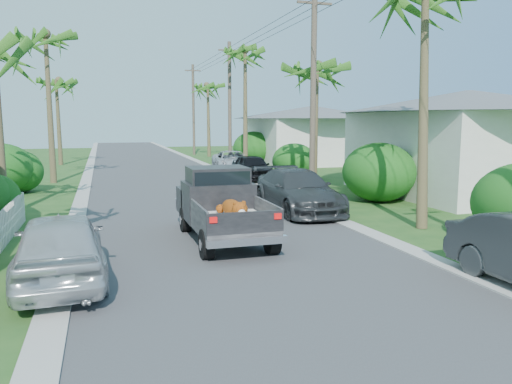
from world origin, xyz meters
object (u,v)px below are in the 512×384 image
object	(u,v)px
pickup_truck	(220,204)
palm_l_d	(56,81)
parked_car_ln	(60,248)
palm_r_b	(316,67)
utility_pole_c	(230,104)
parked_car_rf	(252,168)
utility_pole_b	(313,93)
house_right_near	(466,146)
parked_car_rd	(232,161)
palm_r_d	(208,86)
parked_car_rm	(298,191)
palm_r_c	(245,51)
house_right_far	(312,137)
utility_pole_d	(193,109)
palm_l_c	(45,35)

from	to	relation	value
pickup_truck	palm_l_d	size ratio (longest dim) A/B	0.66
parked_car_ln	palm_r_b	xyz separation A→B (m)	(10.87, 11.59, 5.19)
palm_r_b	utility_pole_c	size ratio (longest dim) A/B	0.80
parked_car_rf	utility_pole_b	xyz separation A→B (m)	(0.72, -6.91, 3.87)
palm_l_d	house_right_near	size ratio (longest dim) A/B	0.86
parked_car_rf	parked_car_rd	world-z (taller)	parked_car_rf
palm_r_d	parked_car_ln	bearing A→B (deg)	-106.40
parked_car_rm	palm_r_c	world-z (taller)	palm_r_c
parked_car_rm	house_right_far	xyz separation A→B (m)	(9.39, 20.26, 1.34)
palm_l_d	palm_r_d	bearing A→B (deg)	24.78
parked_car_rf	palm_r_d	xyz separation A→B (m)	(1.62, 20.09, 6.00)
parked_car_rd	parked_car_rf	bearing A→B (deg)	-85.93
parked_car_rd	utility_pole_d	distance (m)	18.34
house_right_near	parked_car_rd	bearing A→B (deg)	121.43
parked_car_rf	palm_r_b	world-z (taller)	palm_r_b
parked_car_rm	house_right_far	size ratio (longest dim) A/B	0.60
pickup_truck	utility_pole_b	xyz separation A→B (m)	(5.73, 6.53, 3.59)
palm_l_d	utility_pole_b	size ratio (longest dim) A/B	0.86
utility_pole_b	utility_pole_c	world-z (taller)	same
parked_car_rf	utility_pole_b	world-z (taller)	utility_pole_b
house_right_near	utility_pole_c	bearing A→B (deg)	114.82
parked_car_ln	utility_pole_c	distance (m)	26.78
parked_car_rm	utility_pole_c	size ratio (longest dim) A/B	0.60
parked_car_rm	parked_car_ln	world-z (taller)	parked_car_rm
pickup_truck	palm_r_d	distance (m)	34.65
parked_car_ln	utility_pole_c	world-z (taller)	utility_pole_c
pickup_truck	utility_pole_b	world-z (taller)	utility_pole_b
palm_r_c	house_right_near	distance (m)	16.64
parked_car_rf	parked_car_rd	bearing A→B (deg)	88.62
house_right_near	utility_pole_d	world-z (taller)	utility_pole_d
palm_l_d	utility_pole_b	distance (m)	24.31
parked_car_rm	palm_l_c	world-z (taller)	palm_l_c
palm_r_d	pickup_truck	bearing A→B (deg)	-101.19
palm_l_d	palm_r_c	world-z (taller)	palm_r_c
utility_pole_c	parked_car_rm	bearing A→B (deg)	-96.21
parked_car_ln	palm_l_c	distance (m)	20.00
parked_car_ln	utility_pole_d	xyz separation A→B (m)	(9.87, 39.59, 3.84)
parked_car_rm	palm_r_d	distance (m)	30.97
palm_l_c	utility_pole_b	world-z (taller)	palm_l_c
palm_r_b	parked_car_rm	bearing A→B (deg)	-119.59
parked_car_ln	house_right_near	bearing A→B (deg)	-156.55
parked_car_rm	parked_car_rd	size ratio (longest dim) A/B	1.08
parked_car_ln	palm_l_c	world-z (taller)	palm_l_c
parked_car_rd	house_right_far	size ratio (longest dim) A/B	0.55
parked_car_rd	palm_l_d	xyz separation A→B (m)	(-11.50, 8.91, 5.75)
house_right_near	utility_pole_c	distance (m)	17.79
palm_r_c	utility_pole_d	bearing A→B (deg)	92.02
palm_l_d	pickup_truck	bearing A→B (deg)	-76.97
palm_r_b	palm_r_d	world-z (taller)	palm_r_d
parked_car_rm	pickup_truck	bearing A→B (deg)	-138.50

